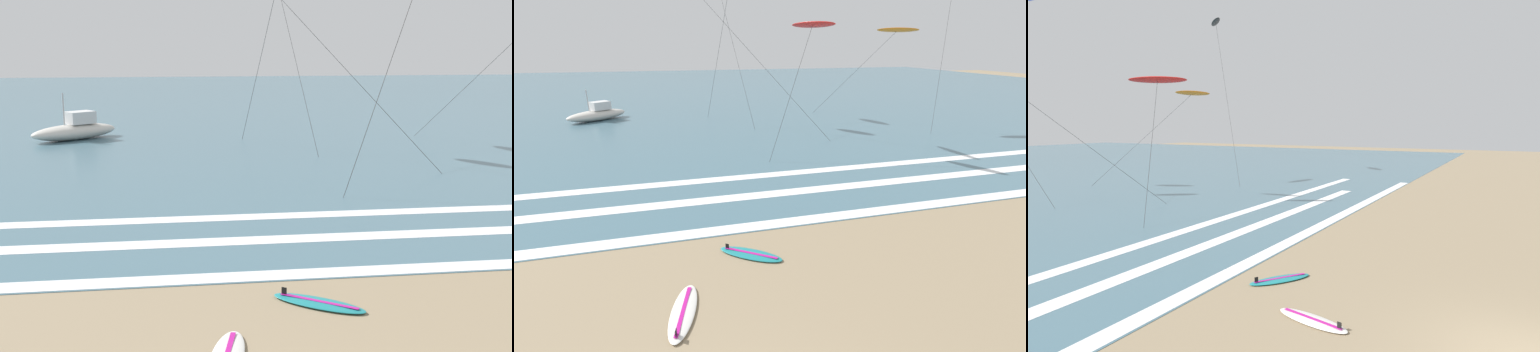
{
  "view_description": "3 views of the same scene",
  "coord_description": "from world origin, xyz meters",
  "views": [
    {
      "loc": [
        -1.34,
        -5.34,
        5.51
      ],
      "look_at": [
        0.15,
        5.94,
        3.09
      ],
      "focal_mm": 44.34,
      "sensor_mm": 36.0,
      "label": 1
    },
    {
      "loc": [
        -0.26,
        -2.56,
        6.24
      ],
      "look_at": [
        2.63,
        8.36,
        2.11
      ],
      "focal_mm": 25.07,
      "sensor_mm": 36.0,
      "label": 2
    },
    {
      "loc": [
        -10.02,
        0.57,
        4.98
      ],
      "look_at": [
        2.01,
        7.06,
        3.33
      ],
      "focal_mm": 30.37,
      "sensor_mm": 36.0,
      "label": 3
    }
  ],
  "objects": [
    {
      "name": "wave_foam_mid_break",
      "position": [
        -1.87,
        11.62,
        0.01
      ],
      "size": [
        44.4,
        0.73,
        0.01
      ],
      "primitive_type": "cube",
      "color": "white",
      "rests_on": "ocean_surface"
    },
    {
      "name": "wave_foam_outer_break",
      "position": [
        1.73,
        14.06,
        0.01
      ],
      "size": [
        50.49,
        0.7,
        0.01
      ],
      "primitive_type": "cube",
      "color": "white",
      "rests_on": "ocean_surface"
    },
    {
      "name": "kite_black_low_near",
      "position": [
        22.43,
        25.06,
        13.99
      ],
      "size": [
        5.79,
        6.75,
        14.31
      ],
      "color": "black",
      "rests_on": "ground"
    },
    {
      "name": "surfboard_right_spare",
      "position": [
        1.64,
        7.01,
        0.05
      ],
      "size": [
        2.07,
        1.69,
        0.25
      ],
      "color": "teal",
      "rests_on": "ground"
    },
    {
      "name": "surfboard_left_pile",
      "position": [
        -0.51,
        4.89,
        0.05
      ],
      "size": [
        1.05,
        2.18,
        0.25
      ],
      "color": "silver",
      "rests_on": "ground"
    },
    {
      "name": "wave_foam_shoreline",
      "position": [
        -0.19,
        8.85,
        0.01
      ],
      "size": [
        54.12,
        0.65,
        0.01
      ],
      "primitive_type": "cube",
      "color": "white",
      "rests_on": "ocean_surface"
    },
    {
      "name": "kite_red_high_left",
      "position": [
        7.61,
        17.83,
        7.32
      ],
      "size": [
        4.04,
        3.27,
        7.57
      ],
      "color": "red",
      "rests_on": "ground"
    },
    {
      "name": "kite_orange_far_left",
      "position": [
        16.27,
        22.73,
        7.3
      ],
      "size": [
        4.95,
        8.71,
        7.56
      ],
      "color": "orange",
      "rests_on": "ground"
    }
  ]
}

